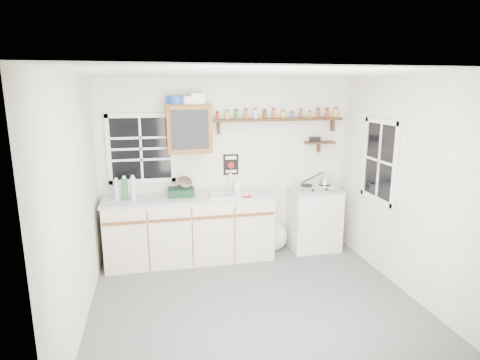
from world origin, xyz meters
The scene contains 18 objects.
room centered at (0.00, 0.00, 1.25)m, with size 3.64×3.24×2.54m.
main_cabinet centered at (-0.58, 1.30, 0.46)m, with size 2.31×0.63×0.92m.
right_cabinet centered at (1.25, 1.32, 0.46)m, with size 0.73×0.57×0.91m.
sink centered at (-0.05, 1.30, 0.93)m, with size 0.52×0.44×0.29m.
upper_cabinet centered at (-0.55, 1.44, 1.82)m, with size 0.60×0.32×0.65m.
upper_cabinet_clutter centered at (-0.61, 1.44, 2.21)m, with size 0.51×0.24×0.14m.
spice_shelf centered at (0.73, 1.51, 1.94)m, with size 1.91×0.18×0.35m.
secondary_shelf centered at (1.36, 1.52, 1.58)m, with size 0.45×0.16×0.24m.
warning_sign centered at (0.05, 1.59, 1.28)m, with size 0.22×0.02×0.30m.
window_back centered at (-1.20, 1.59, 1.55)m, with size 0.93×0.03×0.98m.
window_right centered at (1.79, 0.55, 1.45)m, with size 0.03×0.78×1.08m.
water_bottles centered at (-1.42, 1.29, 1.07)m, with size 0.29×0.16×0.34m.
dish_rack centered at (-0.68, 1.34, 1.01)m, with size 0.38×0.30×0.27m.
soap_bottle centered at (0.14, 1.50, 1.02)m, with size 0.09×0.09×0.20m, color silver.
rag centered at (0.17, 1.11, 0.93)m, with size 0.13×0.11×0.02m, color maroon.
hotplate centered at (1.25, 1.31, 0.95)m, with size 0.58×0.32×0.08m.
saucepan centered at (1.38, 1.31, 1.03)m, with size 0.41×0.19×0.17m.
trash_bag centered at (0.65, 1.40, 0.20)m, with size 0.42×0.38×0.48m.
Camera 1 is at (-1.04, -3.99, 2.36)m, focal length 30.00 mm.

